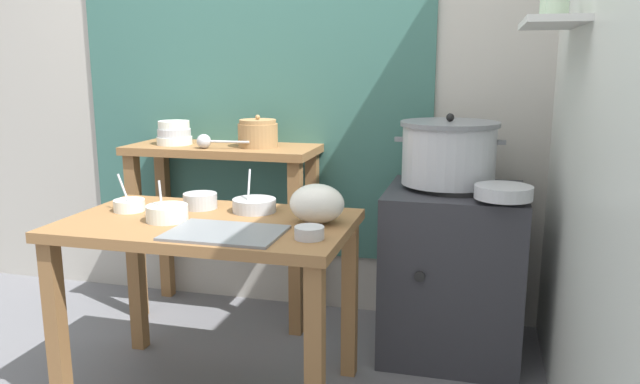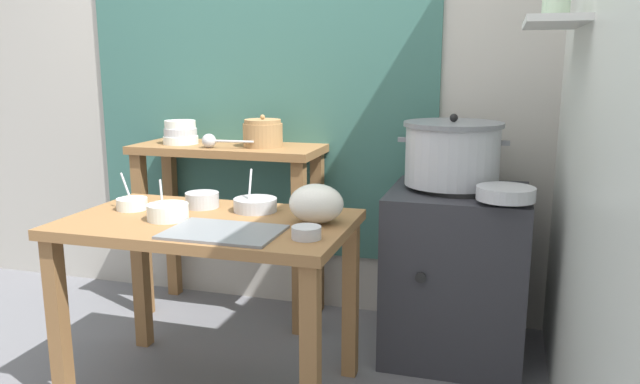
# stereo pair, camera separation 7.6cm
# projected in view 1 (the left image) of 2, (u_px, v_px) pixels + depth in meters

# --- Properties ---
(wall_back) EXTENTS (4.40, 0.12, 2.60)m
(wall_back) POSITION_uv_depth(u_px,v_px,m) (297.00, 64.00, 3.18)
(wall_back) COLOR #B2ADA3
(wall_back) RESTS_ON ground
(wall_right) EXTENTS (0.30, 3.20, 2.60)m
(wall_right) POSITION_uv_depth(u_px,v_px,m) (602.00, 65.00, 2.01)
(wall_right) COLOR silver
(wall_right) RESTS_ON ground
(prep_table) EXTENTS (1.10, 0.66, 0.72)m
(prep_table) POSITION_uv_depth(u_px,v_px,m) (209.00, 248.00, 2.36)
(prep_table) COLOR olive
(prep_table) RESTS_ON ground
(back_shelf_table) EXTENTS (0.96, 0.40, 0.90)m
(back_shelf_table) POSITION_uv_depth(u_px,v_px,m) (224.00, 188.00, 3.13)
(back_shelf_table) COLOR olive
(back_shelf_table) RESTS_ON ground
(stove_block) EXTENTS (0.60, 0.61, 0.78)m
(stove_block) POSITION_uv_depth(u_px,v_px,m) (452.00, 270.00, 2.78)
(stove_block) COLOR #2D2D33
(stove_block) RESTS_ON ground
(steamer_pot) EXTENTS (0.48, 0.43, 0.31)m
(steamer_pot) POSITION_uv_depth(u_px,v_px,m) (449.00, 153.00, 2.70)
(steamer_pot) COLOR #B7BABF
(steamer_pot) RESTS_ON stove_block
(clay_pot) EXTENTS (0.20, 0.20, 0.16)m
(clay_pot) POSITION_uv_depth(u_px,v_px,m) (258.00, 134.00, 3.03)
(clay_pot) COLOR #A37A4C
(clay_pot) RESTS_ON back_shelf_table
(bowl_stack_enamel) EXTENTS (0.18, 0.18, 0.12)m
(bowl_stack_enamel) POSITION_uv_depth(u_px,v_px,m) (174.00, 133.00, 3.12)
(bowl_stack_enamel) COLOR silver
(bowl_stack_enamel) RESTS_ON back_shelf_table
(ladle) EXTENTS (0.26, 0.07, 0.07)m
(ladle) POSITION_uv_depth(u_px,v_px,m) (206.00, 141.00, 2.98)
(ladle) COLOR #B7BABF
(ladle) RESTS_ON back_shelf_table
(serving_tray) EXTENTS (0.40, 0.28, 0.01)m
(serving_tray) POSITION_uv_depth(u_px,v_px,m) (225.00, 233.00, 2.14)
(serving_tray) COLOR slate
(serving_tray) RESTS_ON prep_table
(plastic_bag) EXTENTS (0.21, 0.17, 0.15)m
(plastic_bag) POSITION_uv_depth(u_px,v_px,m) (317.00, 204.00, 2.28)
(plastic_bag) COLOR silver
(plastic_bag) RESTS_ON prep_table
(wide_pan) EXTENTS (0.23, 0.23, 0.05)m
(wide_pan) POSITION_uv_depth(u_px,v_px,m) (503.00, 192.00, 2.43)
(wide_pan) COLOR #B7BABF
(wide_pan) RESTS_ON stove_block
(prep_bowl_0) EXTENTS (0.14, 0.14, 0.06)m
(prep_bowl_0) POSITION_uv_depth(u_px,v_px,m) (200.00, 200.00, 2.52)
(prep_bowl_0) COLOR #B7BABF
(prep_bowl_0) RESTS_ON prep_table
(prep_bowl_1) EXTENTS (0.18, 0.18, 0.17)m
(prep_bowl_1) POSITION_uv_depth(u_px,v_px,m) (254.00, 205.00, 2.47)
(prep_bowl_1) COLOR #B7BABF
(prep_bowl_1) RESTS_ON prep_table
(prep_bowl_2) EXTENTS (0.16, 0.16, 0.15)m
(prep_bowl_2) POSITION_uv_depth(u_px,v_px,m) (167.00, 212.00, 2.32)
(prep_bowl_2) COLOR silver
(prep_bowl_2) RESTS_ON prep_table
(prep_bowl_3) EXTENTS (0.10, 0.10, 0.04)m
(prep_bowl_3) POSITION_uv_depth(u_px,v_px,m) (309.00, 232.00, 2.09)
(prep_bowl_3) COLOR #B7BABF
(prep_bowl_3) RESTS_ON prep_table
(prep_bowl_4) EXTENTS (0.12, 0.12, 0.15)m
(prep_bowl_4) POSITION_uv_depth(u_px,v_px,m) (129.00, 205.00, 2.48)
(prep_bowl_4) COLOR silver
(prep_bowl_4) RESTS_ON prep_table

